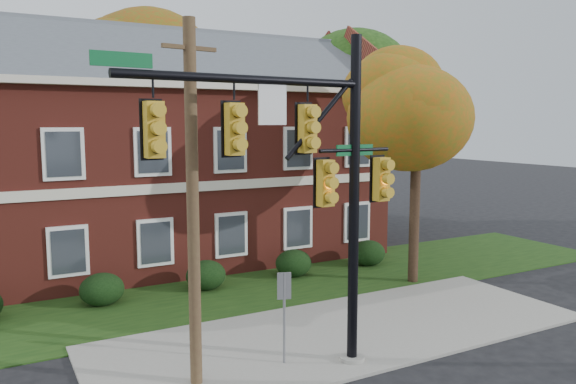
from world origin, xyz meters
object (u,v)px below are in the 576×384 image
tree_far_rear (142,67)px  traffic_signal (305,167)px  tree_right_rear (367,78)px  apartment_building (160,142)px  hedge_center (206,275)px  sign_post (284,303)px  tree_near_right (425,98)px  utility_pole (193,206)px  hedge_right (294,263)px  hedge_far_right (368,253)px  hedge_left (102,289)px

tree_far_rear → traffic_signal: bearing=-94.8°
tree_right_rear → tree_far_rear: tree_far_rear is taller
apartment_building → hedge_center: apartment_building is taller
tree_right_rear → sign_post: 18.67m
tree_near_right → utility_pole: bearing=-158.7°
apartment_building → hedge_right: size_ratio=13.43×
apartment_building → utility_pole: 12.31m
hedge_center → hedge_far_right: (7.00, 0.00, 0.00)m
tree_near_right → tree_right_rear: 9.94m
apartment_building → utility_pole: apartment_building is taller
hedge_center → hedge_right: bearing=0.0°
hedge_right → utility_pole: utility_pole is taller
hedge_center → tree_right_rear: tree_right_rear is taller
traffic_signal → utility_pole: 2.57m
apartment_building → hedge_far_right: apartment_building is taller
hedge_center → tree_far_rear: size_ratio=0.12×
apartment_building → hedge_left: size_ratio=13.43×
hedge_left → tree_far_rear: 16.25m
apartment_building → traffic_signal: bearing=-91.8°
utility_pole → sign_post: utility_pole is taller
tree_far_rear → utility_pole: size_ratio=1.45×
hedge_far_right → utility_pole: 12.32m
tree_right_rear → hedge_far_right: bearing=-125.2°
tree_far_rear → traffic_signal: size_ratio=1.48×
hedge_left → hedge_far_right: same height
apartment_building → tree_far_rear: (1.34, 7.84, 3.86)m
hedge_left → sign_post: (2.98, -6.74, 1.03)m
hedge_center → tree_near_right: tree_near_right is taller
tree_right_rear → sign_post: bearing=-132.6°
hedge_left → tree_right_rear: 17.74m
hedge_far_right → traffic_signal: 11.36m
hedge_center → sign_post: (-0.52, -6.74, 1.03)m
hedge_left → traffic_signal: size_ratio=0.18×
hedge_left → hedge_far_right: (10.50, 0.00, 0.00)m
tree_near_right → traffic_signal: 9.11m
apartment_building → tree_near_right: apartment_building is taller
tree_near_right → tree_right_rear: tree_right_rear is taller
tree_near_right → hedge_right: bearing=142.7°
traffic_signal → hedge_right: bearing=58.7°
tree_far_rear → tree_near_right: bearing=-69.7°
tree_far_rear → utility_pole: bearing=-101.6°
hedge_left → hedge_far_right: size_ratio=1.00×
apartment_building → hedge_right: apartment_building is taller
hedge_center → traffic_signal: 8.64m
hedge_left → hedge_center: same height
hedge_far_right → tree_right_rear: size_ratio=0.13×
apartment_building → traffic_signal: (-0.39, -12.73, -0.16)m
hedge_center → utility_pole: utility_pole is taller
hedge_right → tree_far_rear: 15.66m
hedge_center → utility_pole: 8.05m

